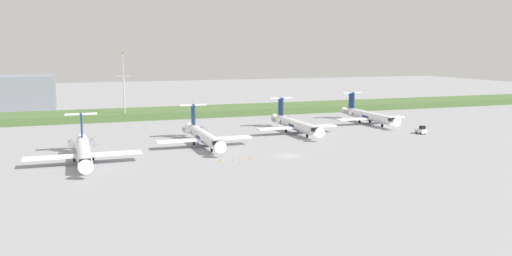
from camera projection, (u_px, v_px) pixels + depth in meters
name	position (u px, v px, depth m)	size (l,w,h in m)	color
ground_plane	(246.00, 135.00, 142.09)	(500.00, 500.00, 0.00)	#939399
grass_berm	(204.00, 111.00, 185.82)	(320.00, 20.00, 2.32)	#4C6B38
regional_jet_nearest	(83.00, 151.00, 106.84)	(22.81, 31.00, 9.00)	white
regional_jet_second	(203.00, 135.00, 125.51)	(22.81, 31.00, 9.00)	white
regional_jet_third	(295.00, 124.00, 144.70)	(22.81, 31.00, 9.00)	white
regional_jet_fourth	(368.00, 115.00, 163.28)	(22.81, 31.00, 9.00)	white
antenna_mast	(124.00, 92.00, 169.42)	(4.40, 0.50, 22.04)	#B2B2B7
baggage_tug	(421.00, 130.00, 143.55)	(1.72, 3.20, 2.30)	silver
safety_cone_front_marker	(220.00, 160.00, 108.44)	(0.44, 0.44, 0.55)	orange
safety_cone_mid_marker	(234.00, 159.00, 109.18)	(0.44, 0.44, 0.55)	orange
safety_cone_rear_marker	(250.00, 158.00, 110.93)	(0.44, 0.44, 0.55)	orange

